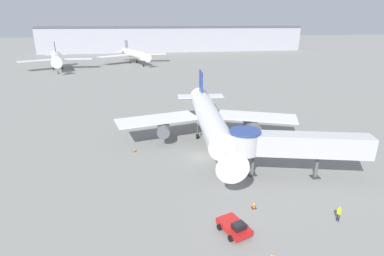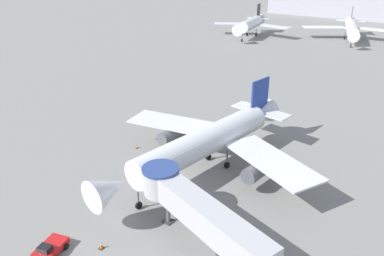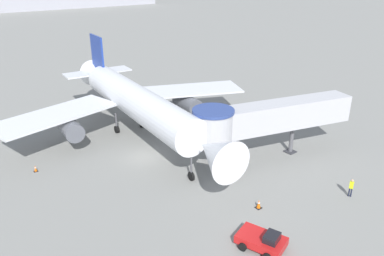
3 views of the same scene
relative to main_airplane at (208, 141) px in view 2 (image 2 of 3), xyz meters
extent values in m
plane|color=gray|center=(-2.25, -5.32, -4.39)|extent=(800.00, 800.00, 0.00)
cylinder|color=silver|center=(-0.07, -0.76, 0.14)|extent=(6.01, 23.98, 3.79)
cone|color=silver|center=(-1.53, -16.16, 0.14)|extent=(4.17, 4.51, 3.79)
cone|color=silver|center=(1.17, 12.37, 0.14)|extent=(4.31, 6.02, 3.79)
cube|color=silver|center=(-8.51, 2.87, -0.52)|extent=(14.54, 8.23, 0.22)
cube|color=silver|center=(8.90, 1.22, -0.52)|extent=(14.70, 10.37, 0.22)
cube|color=navy|center=(1.14, 12.09, 3.55)|extent=(0.65, 4.37, 4.93)
cube|color=silver|center=(1.20, 12.65, 0.80)|extent=(9.56, 3.92, 0.18)
cylinder|color=#565960|center=(-7.55, 1.42, -1.82)|extent=(2.49, 4.54, 2.09)
cylinder|color=#565960|center=(7.68, -0.03, -1.82)|extent=(2.49, 4.54, 2.09)
cylinder|color=#4C4C51|center=(-1.17, -12.31, -2.85)|extent=(0.18, 0.18, 2.18)
cylinder|color=black|center=(-1.17, -12.31, -3.94)|extent=(0.34, 0.92, 0.90)
cylinder|color=#4C4C51|center=(-1.49, 2.35, -2.85)|extent=(0.22, 0.22, 2.18)
cylinder|color=black|center=(-1.49, 2.35, -3.94)|extent=(0.48, 0.93, 0.90)
cylinder|color=#4C4C51|center=(1.91, 2.03, -2.85)|extent=(0.22, 0.22, 2.18)
cylinder|color=black|center=(1.91, 2.03, -3.94)|extent=(0.48, 0.93, 0.90)
cube|color=#B7B7BC|center=(9.68, -13.83, 0.28)|extent=(16.10, 6.77, 2.80)
cylinder|color=#B7B7BC|center=(1.97, -11.70, 0.28)|extent=(3.90, 3.90, 2.80)
cylinder|color=navy|center=(1.97, -11.70, 1.83)|extent=(4.10, 4.09, 0.30)
cylinder|color=#56565B|center=(3.20, -12.04, -2.75)|extent=(0.44, 0.44, 3.27)
cube|color=#333338|center=(3.20, -12.04, -4.33)|extent=(1.10, 1.10, 0.12)
cylinder|color=#56565B|center=(11.22, -14.26, -2.75)|extent=(0.44, 0.44, 3.27)
cube|color=red|center=(-2.89, -22.86, -3.77)|extent=(3.01, 3.89, 0.61)
cube|color=black|center=(-2.65, -23.59, -3.20)|extent=(1.46, 1.29, 0.55)
cylinder|color=black|center=(-3.57, -24.08, -4.08)|extent=(0.50, 0.69, 0.62)
cylinder|color=black|center=(-4.17, -22.30, -4.08)|extent=(0.50, 0.69, 0.62)
cylinder|color=black|center=(-2.22, -21.64, -4.08)|extent=(0.50, 0.69, 0.62)
cube|color=black|center=(0.58, -19.41, -4.37)|extent=(0.50, 0.50, 0.04)
cone|color=orange|center=(0.58, -19.41, -3.95)|extent=(0.34, 0.34, 0.78)
cylinder|color=white|center=(0.58, -19.41, -3.86)|extent=(0.19, 0.19, 0.09)
cube|color=black|center=(-12.47, -1.39, -4.37)|extent=(0.39, 0.39, 0.04)
cone|color=orange|center=(-12.47, -1.39, -4.04)|extent=(0.27, 0.27, 0.61)
cylinder|color=white|center=(-12.47, -1.39, -3.97)|extent=(0.15, 0.15, 0.07)
cylinder|color=silver|center=(-44.51, 90.60, 0.52)|extent=(8.37, 19.86, 4.05)
cone|color=silver|center=(-41.42, 77.39, 0.52)|extent=(4.96, 5.26, 4.05)
cone|color=silver|center=(-47.04, 101.46, 0.52)|extent=(5.32, 6.84, 4.05)
cube|color=silver|center=(-53.38, 91.19, -0.19)|extent=(13.57, 10.81, 0.22)
cube|color=silver|center=(-36.82, 95.06, -0.19)|extent=(13.32, 5.88, 0.22)
cube|color=black|center=(-46.97, 101.16, 4.16)|extent=(1.12, 3.85, 5.26)
cube|color=silver|center=(-47.11, 101.75, 1.23)|extent=(9.20, 4.66, 0.18)
cylinder|color=#4C4C51|center=(-42.26, 80.98, -2.67)|extent=(0.18, 0.18, 2.33)
cylinder|color=black|center=(-42.26, 80.98, -3.84)|extent=(0.50, 1.13, 1.10)
cylinder|color=#4C4C51|center=(-46.84, 92.56, -2.67)|extent=(0.22, 0.22, 2.33)
cylinder|color=black|center=(-46.84, 92.56, -3.84)|extent=(0.64, 1.16, 1.10)
cylinder|color=#4C4C51|center=(-43.29, 93.39, -2.67)|extent=(0.22, 0.22, 2.33)
cylinder|color=black|center=(-43.29, 93.39, -3.84)|extent=(0.64, 1.16, 1.10)
cylinder|color=white|center=(-11.92, 106.03, 0.29)|extent=(11.07, 23.84, 3.84)
cone|color=white|center=(-7.07, 91.24, 0.29)|extent=(4.96, 5.20, 3.84)
cone|color=white|center=(-16.05, 118.63, 0.29)|extent=(5.44, 6.66, 3.84)
cube|color=white|center=(-21.94, 105.98, -0.38)|extent=(15.50, 13.36, 0.22)
cube|color=white|center=(-3.81, 111.93, -0.38)|extent=(15.26, 5.45, 0.22)
cube|color=slate|center=(-15.96, 118.36, 3.74)|extent=(1.60, 4.25, 4.99)
cube|color=white|center=(-16.14, 118.90, 0.96)|extent=(10.81, 6.15, 0.18)
cylinder|color=#4C4C51|center=(-8.28, 94.95, -2.73)|extent=(0.18, 0.18, 2.21)
cylinder|color=black|center=(-8.28, 94.95, -3.84)|extent=(0.59, 1.13, 1.10)
cylinder|color=#4C4C51|center=(-14.49, 108.32, -2.73)|extent=(0.22, 0.22, 2.21)
cylinder|color=black|center=(-14.49, 108.32, -3.84)|extent=(0.72, 1.17, 1.10)
cylinder|color=#4C4C51|center=(-11.21, 109.40, -2.73)|extent=(0.22, 0.22, 2.21)
cylinder|color=black|center=(-11.21, 109.40, -3.84)|extent=(0.72, 1.17, 1.10)
camera|label=1|loc=(-11.35, -46.18, 15.25)|focal=28.00mm
camera|label=2|loc=(25.92, -37.33, 22.33)|focal=35.00mm
camera|label=3|loc=(-20.19, -36.98, 14.29)|focal=35.00mm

